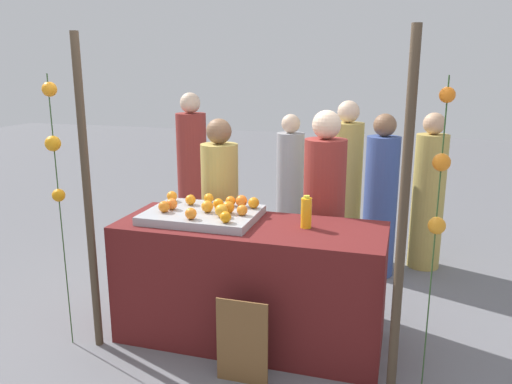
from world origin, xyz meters
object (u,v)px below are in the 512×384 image
at_px(vendor_right, 323,221).
at_px(chalkboard_sign, 242,343).
at_px(stall_counter, 250,283).
at_px(orange_0, 209,198).
at_px(vendor_left, 220,216).
at_px(orange_1, 242,210).
at_px(juice_bottle, 306,213).

bearing_deg(vendor_right, chalkboard_sign, -105.24).
height_order(stall_counter, vendor_right, vendor_right).
distance_m(orange_0, vendor_left, 0.46).
relative_size(orange_1, juice_bottle, 0.33).
bearing_deg(orange_1, stall_counter, -8.70).
distance_m(orange_0, chalkboard_sign, 1.18).
distance_m(vendor_left, vendor_right, 0.89).
distance_m(stall_counter, juice_bottle, 0.67).
height_order(juice_bottle, chalkboard_sign, juice_bottle).
xyz_separation_m(juice_bottle, vendor_right, (0.03, 0.56, -0.22)).
bearing_deg(stall_counter, chalkboard_sign, -77.89).
distance_m(orange_1, chalkboard_sign, 0.90).
xyz_separation_m(orange_0, vendor_right, (0.83, 0.35, -0.21)).
relative_size(stall_counter, vendor_right, 1.15).
xyz_separation_m(stall_counter, vendor_left, (-0.46, 0.63, 0.28)).
xyz_separation_m(orange_1, vendor_left, (-0.40, 0.62, -0.26)).
xyz_separation_m(juice_bottle, chalkboard_sign, (-0.28, -0.58, -0.71)).
height_order(orange_1, chalkboard_sign, orange_1).
bearing_deg(orange_0, vendor_right, 22.91).
height_order(chalkboard_sign, vendor_right, vendor_right).
relative_size(chalkboard_sign, vendor_right, 0.35).
height_order(orange_0, juice_bottle, juice_bottle).
bearing_deg(stall_counter, orange_0, 148.30).
bearing_deg(orange_0, stall_counter, -31.70).
bearing_deg(chalkboard_sign, vendor_right, 74.76).
bearing_deg(juice_bottle, chalkboard_sign, -115.53).
xyz_separation_m(chalkboard_sign, vendor_left, (-0.57, 1.16, 0.45)).
bearing_deg(vendor_right, juice_bottle, -93.51).
bearing_deg(orange_1, chalkboard_sign, -72.21).
relative_size(vendor_left, vendor_right, 0.94).
bearing_deg(vendor_left, vendor_right, -1.43).
xyz_separation_m(juice_bottle, vendor_left, (-0.85, 0.58, -0.27)).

